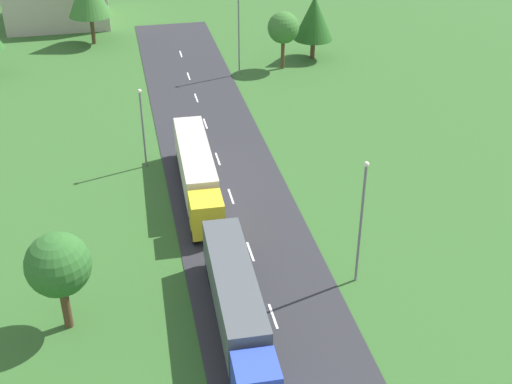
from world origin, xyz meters
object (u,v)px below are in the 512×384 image
Objects in this scene: tree_maple at (58,265)px; tree_lime at (283,28)px; lamppost_fourth at (239,33)px; tree_birch at (314,18)px; truck_third at (197,171)px; lamppost_second at (361,218)px; truck_second at (237,303)px; lamppost_third at (143,124)px.

tree_maple is 47.86m from tree_lime.
lamppost_fourth is at bearing 65.02° from tree_maple.
truck_third is at bearing -122.04° from tree_birch.
tree_lime is (-4.52, -2.68, -0.11)m from tree_birch.
lamppost_second is 19.24m from tree_maple.
truck_second is 0.98× the size of truck_third.
tree_maple reaches higher than truck_second.
truck_third is at bearing 90.48° from truck_second.
lamppost_second is 1.36× the size of tree_maple.
lamppost_fourth reaches higher than tree_lime.
lamppost_fourth is 5.61m from tree_lime.
lamppost_third reaches higher than tree_maple.
tree_maple is (-19.23, -0.57, -0.37)m from lamppost_second.
tree_birch is at bearing 77.62° from lamppost_second.
tree_lime is (14.03, 26.97, 2.77)m from truck_third.
tree_maple is (-18.73, -40.20, -0.33)m from lamppost_fourth.
truck_second is at bearing -160.66° from lamppost_second.
lamppost_third is 0.80× the size of lamppost_fourth.
lamppost_third is at bearing 123.54° from lamppost_second.
tree_maple is (-28.75, -43.95, -0.29)m from tree_birch.
truck_second is 1.58× the size of lamppost_second.
lamppost_fourth is 44.35m from tree_maple.
tree_birch is 1.13× the size of tree_maple.
lamppost_second is at bearing -89.27° from lamppost_fourth.
lamppost_third is 32.79m from tree_birch.
tree_birch is at bearing 46.86° from lamppost_third.
lamppost_third is at bearing 100.05° from truck_second.
tree_lime is at bearing 72.41° from truck_second.
truck_second is 10.96m from tree_maple.
truck_third is 16.69m from lamppost_second.
lamppost_fourth is 1.35× the size of tree_lime.
lamppost_fourth reaches higher than truck_third.
truck_second is at bearing -107.59° from tree_lime.
tree_birch is 1.13× the size of tree_lime.
tree_birch is (9.52, 43.37, -0.08)m from lamppost_second.
tree_maple is 1.00× the size of tree_lime.
tree_lime is at bearing 62.51° from truck_third.
lamppost_second reaches higher than tree_maple.
truck_third is at bearing -117.49° from tree_lime.
tree_lime is at bearing 83.00° from lamppost_second.
lamppost_second is 1.36× the size of tree_lime.
lamppost_second is 44.40m from tree_birch.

